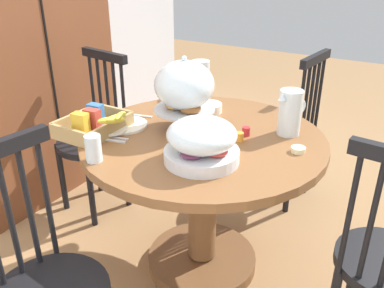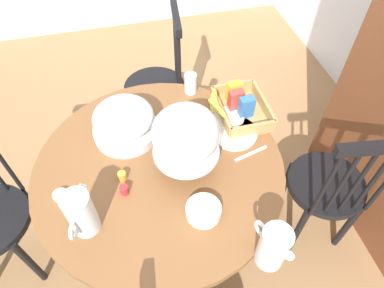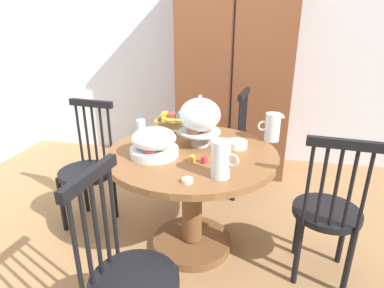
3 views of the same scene
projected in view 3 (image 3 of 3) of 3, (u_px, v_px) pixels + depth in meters
name	position (u px, v px, depth m)	size (l,w,h in m)	color
ground_plane	(185.00, 253.00, 2.24)	(10.00, 10.00, 0.00)	#997047
wall_back	(221.00, 43.00, 3.44)	(4.80, 0.06, 2.60)	silver
wooden_armoire	(234.00, 78.00, 3.22)	(1.18, 0.60, 1.96)	brown
dining_table	(192.00, 184.00, 2.14)	(1.10, 1.10, 0.74)	brown
windsor_chair_near_window	(129.00, 281.00, 1.41)	(0.40, 0.40, 0.97)	black
windsor_chair_by_cabinet	(327.00, 214.00, 1.89)	(0.40, 0.40, 0.97)	black
windsor_chair_facing_door	(226.00, 147.00, 2.89)	(0.40, 0.40, 0.97)	black
windsor_chair_far_side	(88.00, 171.00, 2.43)	(0.40, 0.40, 0.97)	black
pastry_stand_with_dome	(200.00, 117.00, 2.08)	(0.28, 0.28, 0.34)	silver
fruit_platter_covered	(154.00, 143.00, 1.96)	(0.30, 0.30, 0.18)	silver
orange_juice_pitcher	(221.00, 161.00, 1.68)	(0.18, 0.10, 0.21)	silver
milk_pitcher	(272.00, 128.00, 2.20)	(0.18, 0.10, 0.20)	silver
cereal_basket	(175.00, 122.00, 2.48)	(0.32, 0.30, 0.12)	tan
china_plate_large	(190.00, 131.00, 2.41)	(0.22, 0.22, 0.01)	white
china_plate_small	(178.00, 128.00, 2.43)	(0.15, 0.15, 0.01)	white
cereal_bowl	(237.00, 144.00, 2.11)	(0.14, 0.14, 0.04)	white
drinking_glass	(141.00, 127.00, 2.34)	(0.06, 0.06, 0.11)	silver
butter_dish	(187.00, 180.00, 1.65)	(0.06, 0.06, 0.02)	beige
jam_jar_strawberry	(204.00, 160.00, 1.88)	(0.04, 0.04, 0.04)	#B7282D
jam_jar_apricot	(192.00, 159.00, 1.89)	(0.04, 0.04, 0.04)	orange
table_knife	(171.00, 131.00, 2.41)	(0.17, 0.01, 0.01)	silver
dinner_fork	(167.00, 131.00, 2.41)	(0.17, 0.01, 0.01)	silver
soup_spoon	(208.00, 131.00, 2.42)	(0.17, 0.01, 0.01)	silver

